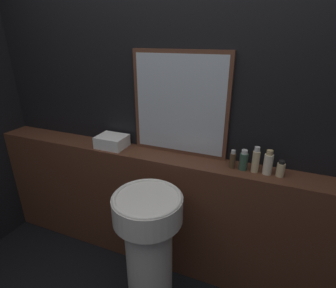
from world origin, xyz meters
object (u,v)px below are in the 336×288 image
(pedestal_sink, at_px, (149,248))
(mirror, at_px, (180,105))
(shampoo_bottle, at_px, (233,160))
(conditioner_bottle, at_px, (244,161))
(towel_stack, at_px, (112,141))
(hand_soap_bottle, at_px, (281,169))
(lotion_bottle, at_px, (256,160))
(body_wash_bottle, at_px, (268,163))

(pedestal_sink, distance_m, mirror, 0.94)
(shampoo_bottle, height_order, conditioner_bottle, conditioner_bottle)
(towel_stack, bearing_deg, hand_soap_bottle, 0.00)
(pedestal_sink, distance_m, towel_stack, 0.81)
(pedestal_sink, bearing_deg, towel_stack, 139.94)
(mirror, relative_size, shampoo_bottle, 5.80)
(mirror, height_order, conditioner_bottle, mirror)
(conditioner_bottle, xyz_separation_m, hand_soap_bottle, (0.22, 0.00, -0.01))
(mirror, distance_m, towel_stack, 0.60)
(mirror, relative_size, lotion_bottle, 4.25)
(body_wash_bottle, bearing_deg, towel_stack, 180.00)
(hand_soap_bottle, bearing_deg, lotion_bottle, 180.00)
(mirror, xyz_separation_m, body_wash_bottle, (0.60, -0.09, -0.28))
(towel_stack, xyz_separation_m, hand_soap_bottle, (1.18, 0.00, 0.00))
(shampoo_bottle, bearing_deg, towel_stack, -180.00)
(shampoo_bottle, height_order, lotion_bottle, lotion_bottle)
(pedestal_sink, bearing_deg, shampoo_bottle, 46.91)
(towel_stack, height_order, conditioner_bottle, conditioner_bottle)
(lotion_bottle, bearing_deg, towel_stack, 180.00)
(pedestal_sink, bearing_deg, body_wash_bottle, 34.93)
(hand_soap_bottle, bearing_deg, conditioner_bottle, 180.00)
(mirror, xyz_separation_m, lotion_bottle, (0.53, -0.09, -0.28))
(body_wash_bottle, distance_m, hand_soap_bottle, 0.08)
(body_wash_bottle, height_order, hand_soap_bottle, body_wash_bottle)
(towel_stack, relative_size, shampoo_bottle, 1.78)
(towel_stack, xyz_separation_m, body_wash_bottle, (1.11, 0.00, 0.03))
(conditioner_bottle, bearing_deg, body_wash_bottle, 0.00)
(shampoo_bottle, distance_m, lotion_bottle, 0.14)
(hand_soap_bottle, bearing_deg, body_wash_bottle, 180.00)
(shampoo_bottle, xyz_separation_m, body_wash_bottle, (0.21, -0.00, 0.02))
(hand_soap_bottle, bearing_deg, pedestal_sink, -148.10)
(shampoo_bottle, bearing_deg, hand_soap_bottle, -0.00)
(mirror, bearing_deg, shampoo_bottle, -13.23)
(shampoo_bottle, bearing_deg, pedestal_sink, -133.09)
(body_wash_bottle, bearing_deg, hand_soap_bottle, 0.00)
(towel_stack, height_order, hand_soap_bottle, hand_soap_bottle)
(conditioner_bottle, bearing_deg, pedestal_sink, -137.58)
(pedestal_sink, height_order, hand_soap_bottle, hand_soap_bottle)
(pedestal_sink, xyz_separation_m, lotion_bottle, (0.53, 0.42, 0.51))
(pedestal_sink, bearing_deg, mirror, 89.78)
(pedestal_sink, distance_m, body_wash_bottle, 0.89)
(towel_stack, relative_size, conditioner_bottle, 1.62)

